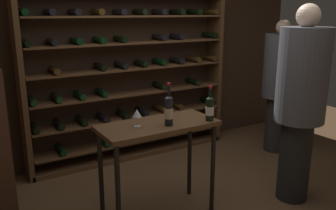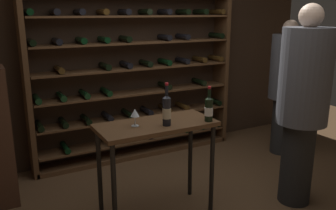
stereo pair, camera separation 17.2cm
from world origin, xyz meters
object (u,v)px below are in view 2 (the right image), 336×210
object	(u,v)px
person_guest_khaki	(303,99)
wine_glass_stemmed_right	(135,114)
person_host_in_suit	(286,82)
wine_bottle_amber_reserve	(167,110)
wine_bottle_red_label	(209,109)
wine_rack	(136,77)
tasting_table	(156,137)

from	to	relation	value
person_guest_khaki	wine_glass_stemmed_right	size ratio (longest dim) A/B	12.72
person_host_in_suit	wine_bottle_amber_reserve	distance (m)	2.35
wine_bottle_red_label	wine_glass_stemmed_right	size ratio (longest dim) A/B	2.09
person_guest_khaki	wine_glass_stemmed_right	bearing A→B (deg)	-47.60
wine_bottle_red_label	wine_glass_stemmed_right	world-z (taller)	wine_bottle_red_label
wine_bottle_red_label	wine_rack	bearing A→B (deg)	90.27
tasting_table	wine_bottle_amber_reserve	world-z (taller)	wine_bottle_amber_reserve
wine_rack	person_guest_khaki	distance (m)	2.16
person_host_in_suit	wine_bottle_amber_reserve	xyz separation A→B (m)	(-2.23, -0.73, 0.08)
wine_bottle_red_label	wine_glass_stemmed_right	bearing A→B (deg)	164.37
person_host_in_suit	wine_rack	bearing A→B (deg)	121.85
wine_bottle_amber_reserve	person_guest_khaki	bearing A→B (deg)	-13.76
wine_rack	person_host_in_suit	distance (m)	2.03
tasting_table	wine_bottle_amber_reserve	size ratio (longest dim) A/B	2.82
person_guest_khaki	wine_bottle_red_label	size ratio (longest dim) A/B	6.09
tasting_table	person_guest_khaki	world-z (taller)	person_guest_khaki
tasting_table	wine_bottle_amber_reserve	xyz separation A→B (m)	(0.05, -0.11, 0.28)
wine_rack	wine_glass_stemmed_right	distance (m)	1.63
wine_bottle_red_label	wine_bottle_amber_reserve	bearing A→B (deg)	170.05
tasting_table	person_guest_khaki	distance (m)	1.50
person_host_in_suit	wine_bottle_amber_reserve	bearing A→B (deg)	165.70
tasting_table	wine_bottle_red_label	bearing A→B (deg)	-21.16
wine_rack	wine_bottle_amber_reserve	size ratio (longest dim) A/B	7.21
wine_rack	wine_bottle_amber_reserve	bearing A→B (deg)	-103.85
person_host_in_suit	wine_bottle_amber_reserve	size ratio (longest dim) A/B	4.72
tasting_table	wine_glass_stemmed_right	bearing A→B (deg)	177.69
wine_glass_stemmed_right	wine_bottle_amber_reserve	bearing A→B (deg)	-23.90
wine_rack	person_guest_khaki	world-z (taller)	wine_rack
wine_rack	tasting_table	distance (m)	1.60
tasting_table	wine_bottle_amber_reserve	bearing A→B (deg)	-63.46
tasting_table	wine_glass_stemmed_right	xyz separation A→B (m)	(-0.21, 0.01, 0.25)
person_host_in_suit	wine_bottle_amber_reserve	world-z (taller)	person_host_in_suit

